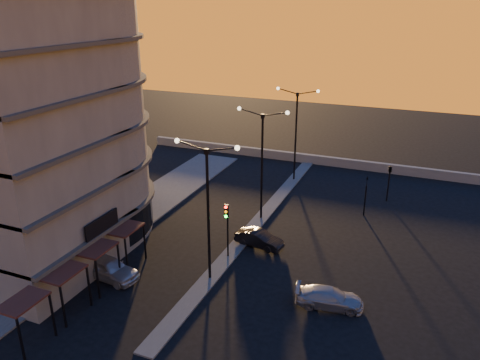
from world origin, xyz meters
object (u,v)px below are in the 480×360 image
at_px(traffic_light_main, 227,222).
at_px(car_hatchback, 108,268).
at_px(car_sedan, 259,239).
at_px(car_wagon, 329,298).
at_px(streetlamp_mid, 262,156).

distance_m(traffic_light_main, car_hatchback, 8.52).
distance_m(car_sedan, car_wagon, 8.46).
height_order(streetlamp_mid, car_wagon, streetlamp_mid).
distance_m(traffic_light_main, car_wagon, 8.80).
bearing_deg(car_hatchback, car_wagon, -73.71).
xyz_separation_m(traffic_light_main, car_wagon, (8.00, -2.85, -2.29)).
bearing_deg(car_hatchback, traffic_light_main, -43.32).
bearing_deg(car_wagon, car_sedan, 40.27).
height_order(streetlamp_mid, car_sedan, streetlamp_mid).
distance_m(streetlamp_mid, car_sedan, 6.92).
bearing_deg(car_sedan, car_wagon, -120.48).
bearing_deg(streetlamp_mid, car_hatchback, -116.83).
bearing_deg(car_wagon, car_hatchback, 89.91).
relative_size(streetlamp_mid, car_sedan, 2.56).
height_order(streetlamp_mid, traffic_light_main, streetlamp_mid).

